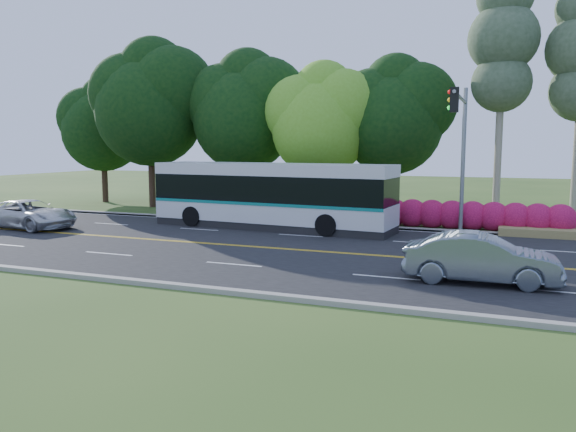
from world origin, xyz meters
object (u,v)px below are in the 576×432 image
(transit_bus, at_px, (271,196))
(sedan, at_px, (481,258))
(traffic_signal, at_px, (461,136))
(suv, at_px, (29,214))

(transit_bus, relative_size, sedan, 2.78)
(traffic_signal, bearing_deg, suv, -167.20)
(transit_bus, height_order, sedan, transit_bus)
(suv, bearing_deg, traffic_signal, -71.42)
(sedan, relative_size, suv, 0.89)
(sedan, distance_m, suv, 22.55)
(transit_bus, xyz_separation_m, suv, (-11.58, -4.61, -0.92))
(traffic_signal, relative_size, sedan, 1.51)
(traffic_signal, xyz_separation_m, transit_bus, (-9.26, -0.13, -3.00))
(traffic_signal, height_order, sedan, traffic_signal)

